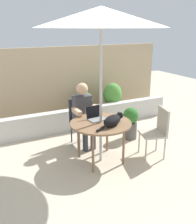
{
  "coord_description": "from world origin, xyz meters",
  "views": [
    {
      "loc": [
        -1.85,
        -3.53,
        2.22
      ],
      "look_at": [
        0.0,
        0.1,
        0.85
      ],
      "focal_mm": 41.56,
      "sensor_mm": 36.0,
      "label": 1
    }
  ],
  "objects": [
    {
      "name": "fence_back",
      "position": [
        0.0,
        2.37,
        0.88
      ],
      "size": [
        5.68,
        0.08,
        1.76
      ],
      "primitive_type": "cube",
      "color": "tan",
      "rests_on": "ground"
    },
    {
      "name": "potted_plant_near_fence",
      "position": [
        0.59,
        1.99,
        0.4
      ],
      "size": [
        0.43,
        0.43,
        0.7
      ],
      "color": "#9E5138",
      "rests_on": "ground"
    },
    {
      "name": "potted_plant_by_chair",
      "position": [
        1.28,
        1.82,
        0.48
      ],
      "size": [
        0.46,
        0.46,
        0.89
      ],
      "color": "#9E5138",
      "rests_on": "ground"
    },
    {
      "name": "potted_plant_corner",
      "position": [
        0.98,
        0.56,
        0.35
      ],
      "size": [
        0.31,
        0.31,
        0.66
      ],
      "color": "#595654",
      "rests_on": "ground"
    },
    {
      "name": "chair_empty",
      "position": [
        0.97,
        -0.27,
        0.51
      ],
      "size": [
        0.49,
        0.49,
        0.88
      ],
      "color": "#B2A899",
      "rests_on": "ground"
    },
    {
      "name": "ground_plane",
      "position": [
        0.0,
        0.0,
        0.0
      ],
      "size": [
        14.0,
        14.0,
        0.0
      ],
      "primitive_type": "plane",
      "color": "beige"
    },
    {
      "name": "chair_occupied",
      "position": [
        0.0,
        0.84,
        0.51
      ],
      "size": [
        0.4,
        0.4,
        0.88
      ],
      "color": "#33383F",
      "rests_on": "ground"
    },
    {
      "name": "person_seated",
      "position": [
        0.0,
        0.69,
        0.69
      ],
      "size": [
        0.48,
        0.48,
        1.22
      ],
      "color": "#3F3F47",
      "rests_on": "ground"
    },
    {
      "name": "patio_table",
      "position": [
        0.0,
        0.0,
        0.65
      ],
      "size": [
        1.02,
        1.02,
        0.7
      ],
      "color": "brown",
      "rests_on": "ground"
    },
    {
      "name": "cat",
      "position": [
        0.12,
        -0.2,
        0.79
      ],
      "size": [
        0.61,
        0.35,
        0.17
      ],
      "color": "black",
      "rests_on": "patio_table"
    },
    {
      "name": "planter_wall_low",
      "position": [
        0.0,
        1.53,
        0.24
      ],
      "size": [
        5.11,
        0.2,
        0.47
      ],
      "primitive_type": "cube",
      "color": "beige",
      "rests_on": "ground"
    },
    {
      "name": "laptop",
      "position": [
        -0.0,
        0.19,
        0.77
      ],
      "size": [
        0.33,
        0.28,
        0.21
      ],
      "color": "gray",
      "rests_on": "patio_table"
    },
    {
      "name": "patio_umbrella",
      "position": [
        0.0,
        0.0,
        2.33
      ],
      "size": [
        1.97,
        1.97,
        2.48
      ],
      "color": "#B7B7BC",
      "rests_on": "ground"
    }
  ]
}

